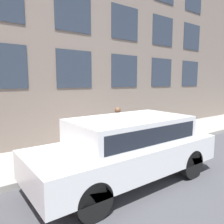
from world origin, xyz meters
name	(u,v)px	position (x,y,z in m)	size (l,w,h in m)	color
ground_plane	(115,162)	(0.00, 0.00, 0.00)	(80.00, 80.00, 0.00)	#47474C
sidewalk	(93,150)	(1.32, 0.00, 0.08)	(2.64, 60.00, 0.16)	#9E9B93
building_facade	(71,1)	(2.78, 0.00, 5.66)	(0.33, 40.00, 11.34)	gray
fire_hydrant	(106,139)	(0.68, -0.13, 0.59)	(0.29, 0.41, 0.83)	gold
person	(118,123)	(1.02, -0.92, 1.04)	(0.35, 0.23, 1.46)	#232328
parked_truck_white_near	(128,144)	(-1.23, 0.52, 0.97)	(1.96, 4.93, 1.66)	black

